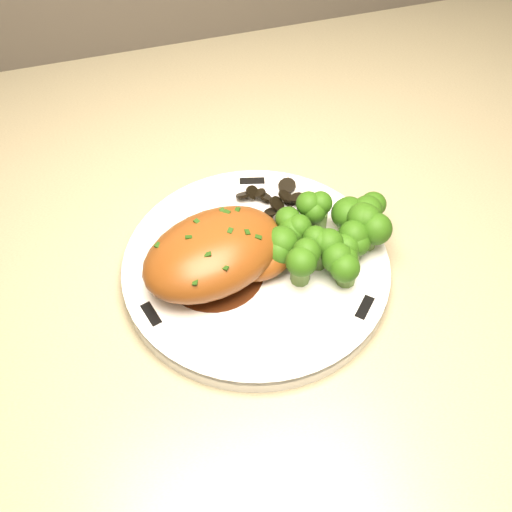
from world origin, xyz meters
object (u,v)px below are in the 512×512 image
object	(u,v)px
plate	(256,269)
broccoli_florets	(331,236)
counter	(374,388)
chicken_breast	(219,254)

from	to	relation	value
plate	broccoli_florets	distance (m)	0.07
counter	plate	distance (m)	0.53
counter	plate	size ratio (longest dim) A/B	9.34
counter	broccoli_florets	distance (m)	0.54
chicken_breast	broccoli_florets	bearing A→B (deg)	-21.64
chicken_breast	broccoli_florets	distance (m)	0.10
counter	chicken_breast	size ratio (longest dim) A/B	14.71
plate	chicken_breast	distance (m)	0.05
plate	counter	bearing A→B (deg)	18.71
counter	broccoli_florets	size ratio (longest dim) A/B	19.66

